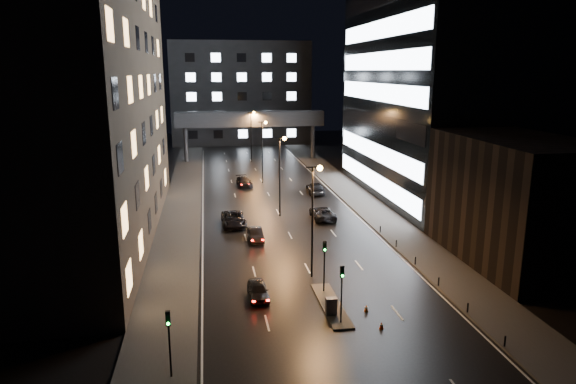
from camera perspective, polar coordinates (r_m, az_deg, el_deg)
name	(u,v)px	position (r m, az deg, el deg)	size (l,w,h in m)	color
ground	(268,194)	(76.83, -2.19, -0.24)	(160.00, 160.00, 0.00)	black
sidewalk_left	(182,205)	(71.54, -11.68, -1.47)	(5.00, 110.00, 0.15)	#383533
sidewalk_right	(359,198)	(74.59, 7.86, -0.71)	(5.00, 110.00, 0.15)	#383533
building_left	(71,51)	(59.75, -22.98, 14.22)	(15.00, 48.00, 40.00)	#2D2319
building_right_low	(516,201)	(53.32, 24.04, -0.87)	(10.00, 18.00, 12.00)	black
building_right_glass	(448,38)	(78.05, 17.37, 16.05)	(20.00, 36.00, 45.00)	black
building_far	(240,93)	(132.57, -5.34, 10.89)	(34.00, 14.00, 25.00)	#333335
skybridge	(250,120)	(104.99, -4.23, 8.01)	(30.00, 3.00, 10.00)	#333335
median_island	(331,305)	(41.41, 4.79, -12.40)	(1.60, 8.00, 0.15)	#383533
traffic_signal_near	(324,258)	(42.45, 4.06, -7.29)	(0.28, 0.34, 4.40)	black
traffic_signal_far	(342,285)	(37.51, 5.99, -10.20)	(0.28, 0.34, 4.40)	black
traffic_signal_corner	(169,334)	(32.04, -13.09, -15.12)	(0.28, 0.34, 4.40)	black
bollard_row	(426,271)	(48.24, 15.12, -8.51)	(0.12, 25.12, 0.90)	black
streetlight_near	(314,207)	(44.64, 2.94, -1.64)	(1.45, 0.50, 10.15)	black
streetlight_mid_a	(281,166)	(63.86, -0.78, 2.94)	(1.45, 0.50, 10.15)	black
streetlight_mid_b	(263,144)	(83.46, -2.78, 5.39)	(1.45, 0.50, 10.15)	black
streetlight_far	(252,130)	(103.20, -4.03, 6.89)	(1.45, 0.50, 10.15)	black
car_away_a	(258,290)	(42.39, -3.34, -10.86)	(1.57, 3.91, 1.33)	black
car_away_b	(256,234)	(56.01, -3.62, -4.73)	(1.43, 4.11, 1.35)	black
car_away_c	(234,219)	(61.51, -6.06, -2.99)	(2.68, 5.81, 1.61)	black
car_away_d	(244,182)	(82.24, -4.89, 1.15)	(2.03, 4.99, 1.45)	black
car_toward_a	(323,213)	(63.99, 3.86, -2.34)	(2.55, 5.54, 1.54)	black
car_toward_b	(315,188)	(77.10, 3.06, 0.42)	(2.28, 5.61, 1.63)	black
utility_cabinet	(331,306)	(39.54, 4.83, -12.53)	(0.82, 0.48, 1.31)	#525154
cone_a	(381,325)	(38.51, 10.34, -14.36)	(0.34, 0.34, 0.52)	#FA410D
cone_b	(366,308)	(40.77, 8.69, -12.62)	(0.37, 0.37, 0.57)	orange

